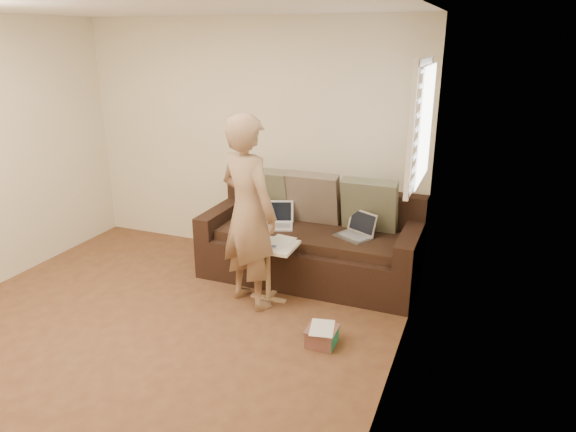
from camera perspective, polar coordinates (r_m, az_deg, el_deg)
The scene contains 17 objects.
floor at distance 4.51m, azimuth -16.70°, elevation -13.72°, with size 4.50×4.50×0.00m, color #55311F.
ceiling at distance 3.83m, azimuth -20.65°, elevation 21.25°, with size 4.50×4.50×0.00m, color white.
wall_back at distance 5.82m, azimuth -4.31°, elevation 8.38°, with size 4.00×4.00×0.00m, color beige.
wall_right at distance 3.13m, azimuth 11.10°, elevation -1.50°, with size 4.50×4.50×0.00m, color beige.
window_blinds at distance 4.48m, azimuth 14.51°, elevation 9.77°, with size 0.12×0.88×1.08m, color white, non-canonical shape.
sofa at distance 5.31m, azimuth 2.49°, elevation -2.51°, with size 2.20×0.95×0.85m, color black, non-canonical shape.
pillow_left at distance 5.58m, azimuth -2.57°, elevation 2.55°, with size 0.55×0.14×0.55m, color #555841, non-canonical shape.
pillow_mid at distance 5.40m, azimuth 2.81°, elevation 1.97°, with size 0.55×0.14×0.55m, color brown, non-canonical shape.
pillow_right at distance 5.23m, azimuth 8.97°, elevation 1.16°, with size 0.55×0.14×0.55m, color #555841, non-canonical shape.
laptop_silver at distance 5.11m, azimuth 7.18°, elevation -2.38°, with size 0.34×0.25×0.23m, color #B7BABC, non-canonical shape.
laptop_white at distance 5.35m, azimuth -1.36°, elevation -1.26°, with size 0.35×0.25×0.25m, color white, non-canonical shape.
person at distance 4.64m, azimuth -4.40°, elevation 0.39°, with size 0.65×0.44×1.79m, color #8E6D4D.
side_table at distance 4.90m, azimuth -2.21°, elevation -6.18°, with size 0.53×0.37×0.58m, color silver, non-canonical shape.
drinking_glass at distance 4.89m, azimuth -3.98°, elevation -1.81°, with size 0.07×0.07×0.12m, color silver, non-canonical shape.
scissors at distance 4.72m, azimuth -2.28°, elevation -3.22°, with size 0.18×0.10×0.02m, color silver, non-canonical shape.
paper_on_table at distance 4.82m, azimuth -0.92°, elevation -2.79°, with size 0.21×0.30×0.00m, color white, non-canonical shape.
striped_box at distance 4.33m, azimuth 3.76°, elevation -13.07°, with size 0.24×0.24×0.15m, color red, non-canonical shape.
Camera 1 is at (2.49, -2.89, 2.39)m, focal length 32.22 mm.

